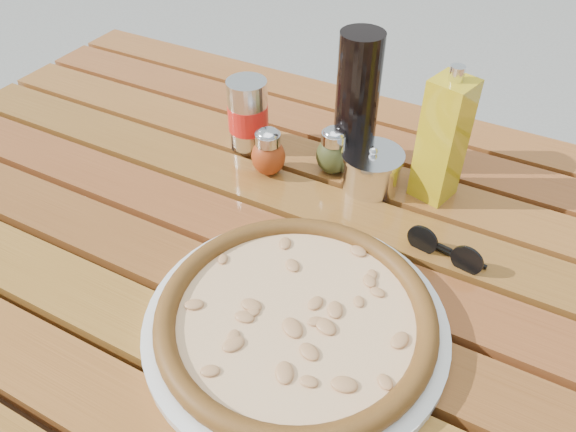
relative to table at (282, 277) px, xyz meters
The scene contains 10 objects.
table is the anchor object (origin of this frame).
plate 0.17m from the table, 54.72° to the right, with size 0.36×0.36×0.01m, color silver.
pizza 0.18m from the table, 54.72° to the right, with size 0.38×0.38×0.03m.
pepper_shaker 0.20m from the table, 125.94° to the left, with size 0.06×0.06×0.08m.
oregano_shaker 0.22m from the table, 92.02° to the left, with size 0.06×0.06×0.08m.
dark_bottle 0.29m from the table, 87.15° to the left, with size 0.07×0.07×0.22m, color black.
soda_can 0.28m from the table, 131.62° to the left, with size 0.09×0.09×0.12m.
olive_oil_cruet 0.31m from the table, 53.16° to the left, with size 0.07×0.07×0.21m.
parmesan_tin 0.22m from the table, 71.06° to the left, with size 0.11×0.11×0.07m.
sunglasses 0.24m from the table, 19.31° to the left, with size 0.11×0.04×0.04m.
Camera 1 is at (0.28, -0.50, 1.29)m, focal length 35.00 mm.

